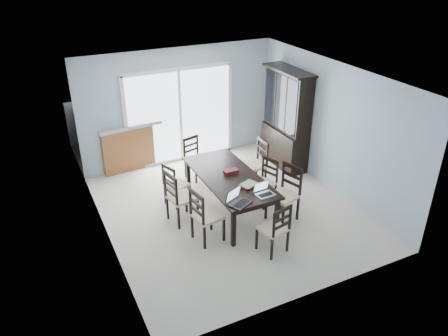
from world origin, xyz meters
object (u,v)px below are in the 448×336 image
Objects in this scene: china_hutch at (286,120)px; chair_right_near at (287,187)px; chair_right_mid at (266,176)px; dining_table at (229,179)px; chair_left_near at (203,211)px; game_box at (231,172)px; hot_tub at (132,133)px; chair_right_far at (257,158)px; chair_end_far at (194,153)px; chair_end_near at (277,225)px; chair_left_far at (173,181)px; chair_left_mid at (177,192)px; cell_phone at (249,202)px; laptop_dark at (240,201)px; laptop_silver at (265,192)px.

chair_right_near is at bearing -121.97° from china_hutch.
dining_table is at bearing 70.28° from chair_right_mid.
chair_right_near is at bearing 80.99° from chair_left_near.
game_box is 0.12× the size of hot_tub.
chair_right_far is 1.14× the size of chair_end_far.
chair_right_mid is 3.74m from hot_tub.
chair_end_far is at bearing 80.61° from chair_end_near.
chair_left_near is at bearing 92.53° from chair_right_mid.
game_box is at bearing 78.55° from chair_end_far.
dining_table is at bearing -148.29° from china_hutch.
chair_right_far is 0.54× the size of hot_tub.
chair_left_far is at bearing 149.36° from game_box.
chair_left_mid reaches higher than chair_left_near.
chair_end_far is (0.81, 0.93, 0.02)m from chair_left_far.
chair_end_far is 2.54m from cell_phone.
chair_right_near is 1.16× the size of chair_right_mid.
chair_left_far is 0.96× the size of chair_end_near.
china_hutch is 2.28m from chair_right_near.
chair_right_near is 1.01× the size of chair_right_far.
chair_end_near is (1.12, -1.54, -0.07)m from chair_left_mid.
chair_right_mid is (0.80, -0.00, -0.13)m from dining_table.
laptop_dark is 0.20× the size of hot_tub.
chair_left_near is 1.10× the size of chair_end_far.
hot_tub is at bearing 8.03° from chair_right_mid.
cell_phone is at bearing 92.07° from chair_right_near.
chair_end_far is 3.92× the size of game_box.
chair_left_mid is (-1.01, 0.07, -0.05)m from dining_table.
chair_end_far is (-1.01, 0.94, -0.08)m from chair_right_far.
china_hutch is 2.17m from chair_end_far.
laptop_dark is at bearing 88.92° from chair_right_near.
dining_table is at bearing 75.51° from chair_end_far.
chair_left_mid is at bearing 176.26° from dining_table.
china_hutch is 2.13× the size of chair_right_mid.
chair_end_far is 2.53m from laptop_dark.
hot_tub is at bearing 145.20° from china_hutch.
laptop_silver is (-0.71, -1.51, 0.17)m from chair_right_far.
laptop_dark reaches higher than game_box.
cell_phone is (-0.96, -0.31, 0.12)m from chair_right_near.
hot_tub is (-0.07, 2.67, -0.01)m from chair_left_far.
chair_right_far reaches higher than chair_end_far.
hot_tub reaches higher than game_box.
cell_phone reaches higher than dining_table.
chair_end_near is (-0.83, -2.10, -0.07)m from chair_right_far.
chair_left_mid is 4.43× the size of game_box.
chair_end_far reaches higher than hot_tub.
game_box is at bearing 124.88° from chair_right_far.
chair_right_mid reaches higher than dining_table.
cell_phone is at bearing -134.04° from china_hutch.
chair_left_far is at bearing 32.26° from chair_end_far.
dining_table is at bearing 119.37° from chair_left_near.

